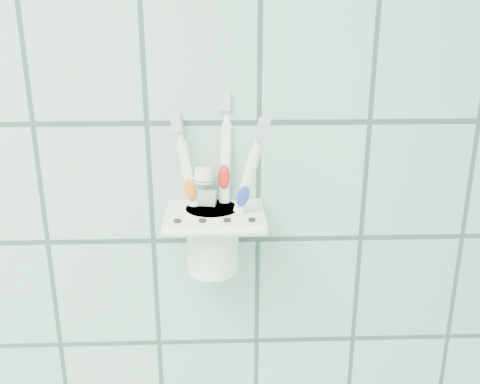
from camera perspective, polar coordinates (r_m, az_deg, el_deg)
The scene contains 6 objects.
holder_bracket at distance 0.68m, azimuth -2.68°, elevation -2.75°, with size 0.13×0.10×0.04m.
cup at distance 0.70m, azimuth -2.94°, elevation -4.76°, with size 0.08×0.08×0.09m.
toothbrush_pink at distance 0.67m, azimuth -3.89°, elevation -0.12°, with size 0.04×0.05×0.20m.
toothbrush_blue at distance 0.67m, azimuth -2.00°, elevation 1.11°, with size 0.03×0.06×0.22m.
toothbrush_orange at distance 0.67m, azimuth -1.83°, elevation 0.35°, with size 0.06×0.04×0.21m.
toothpaste_tube at distance 0.69m, azimuth -4.24°, elevation -2.00°, with size 0.04×0.03×0.13m.
Camera 1 is at (0.68, 0.52, 1.55)m, focal length 40.00 mm.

